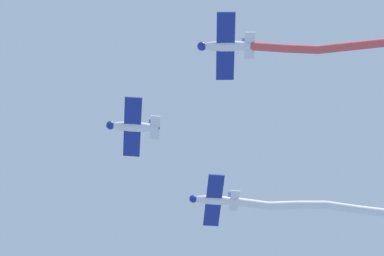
% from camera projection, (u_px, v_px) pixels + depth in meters
% --- Properties ---
extents(airplane_lead, '(5.03, 6.72, 1.67)m').
position_uv_depth(airplane_lead, '(133.00, 127.00, 72.94)').
color(airplane_lead, silver).
extents(airplane_left_wing, '(4.91, 6.61, 1.67)m').
position_uv_depth(airplane_left_wing, '(226.00, 46.00, 67.95)').
color(airplane_left_wing, silver).
extents(smoke_trail_left_wing, '(20.32, 3.22, 2.36)m').
position_uv_depth(smoke_trail_left_wing, '(372.00, 43.00, 66.97)').
color(smoke_trail_left_wing, '#DB4C4C').
extents(airplane_right_wing, '(5.03, 6.72, 1.67)m').
position_uv_depth(airplane_right_wing, '(214.00, 200.00, 78.56)').
color(airplane_right_wing, silver).
extents(smoke_trail_right_wing, '(17.99, 3.20, 1.27)m').
position_uv_depth(smoke_trail_right_wing, '(325.00, 208.00, 79.10)').
color(smoke_trail_right_wing, white).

